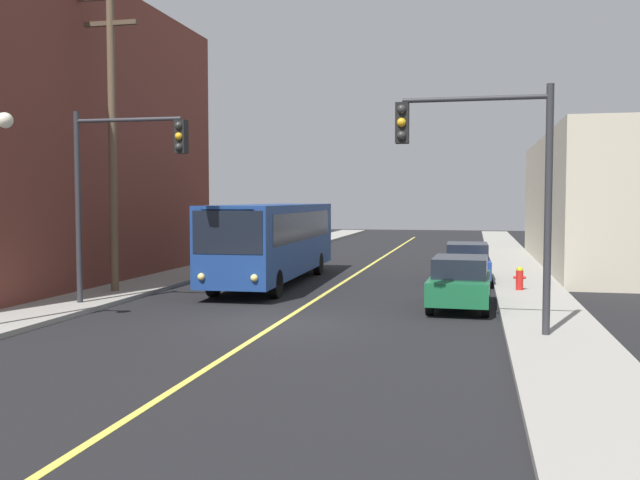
# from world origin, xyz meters

# --- Properties ---
(ground_plane) EXTENTS (120.00, 120.00, 0.00)m
(ground_plane) POSITION_xyz_m (0.00, 0.00, 0.00)
(ground_plane) COLOR black
(sidewalk_left) EXTENTS (2.50, 90.00, 0.15)m
(sidewalk_left) POSITION_xyz_m (-7.25, 10.00, 0.07)
(sidewalk_left) COLOR gray
(sidewalk_left) RESTS_ON ground
(sidewalk_right) EXTENTS (2.50, 90.00, 0.15)m
(sidewalk_right) POSITION_xyz_m (7.25, 10.00, 0.07)
(sidewalk_right) COLOR gray
(sidewalk_right) RESTS_ON ground
(lane_stripe_center) EXTENTS (0.16, 60.00, 0.01)m
(lane_stripe_center) POSITION_xyz_m (0.00, 15.00, 0.01)
(lane_stripe_center) COLOR #D8CC4C
(lane_stripe_center) RESTS_ON ground
(building_left_brick) EXTENTS (10.00, 18.53, 11.76)m
(building_left_brick) POSITION_xyz_m (-13.49, 7.37, 5.88)
(building_left_brick) COLOR brown
(building_left_brick) RESTS_ON ground
(city_bus) EXTENTS (2.88, 12.21, 3.20)m
(city_bus) POSITION_xyz_m (-2.69, 8.96, 1.82)
(city_bus) COLOR navy
(city_bus) RESTS_ON ground
(parked_car_green) EXTENTS (1.93, 4.45, 1.62)m
(parked_car_green) POSITION_xyz_m (4.82, 3.89, 0.84)
(parked_car_green) COLOR #196038
(parked_car_green) RESTS_ON ground
(parked_car_blue) EXTENTS (1.88, 4.43, 1.62)m
(parked_car_blue) POSITION_xyz_m (4.96, 10.90, 0.84)
(parked_car_blue) COLOR navy
(parked_car_blue) RESTS_ON ground
(utility_pole_near) EXTENTS (2.40, 0.28, 10.90)m
(utility_pole_near) POSITION_xyz_m (-7.27, 4.35, 6.12)
(utility_pole_near) COLOR brown
(utility_pole_near) RESTS_ON sidewalk_left
(traffic_signal_left_corner) EXTENTS (3.75, 0.48, 6.00)m
(traffic_signal_left_corner) POSITION_xyz_m (-5.41, 1.55, 4.30)
(traffic_signal_left_corner) COLOR #2D2D33
(traffic_signal_left_corner) RESTS_ON sidewalk_left
(traffic_signal_right_corner) EXTENTS (3.75, 0.48, 6.00)m
(traffic_signal_right_corner) POSITION_xyz_m (5.41, -0.78, 4.30)
(traffic_signal_right_corner) COLOR #2D2D33
(traffic_signal_right_corner) RESTS_ON sidewalk_right
(fire_hydrant) EXTENTS (0.44, 0.26, 0.84)m
(fire_hydrant) POSITION_xyz_m (6.85, 7.73, 0.58)
(fire_hydrant) COLOR red
(fire_hydrant) RESTS_ON sidewalk_right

